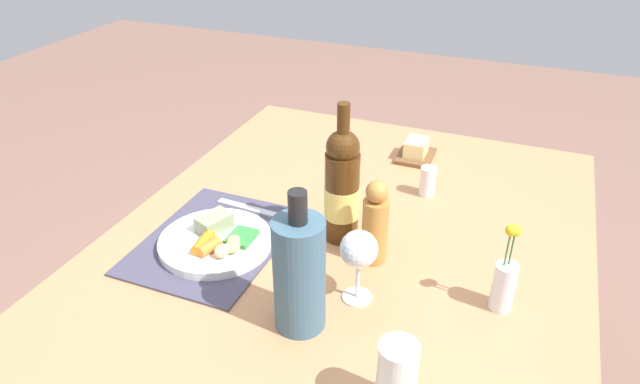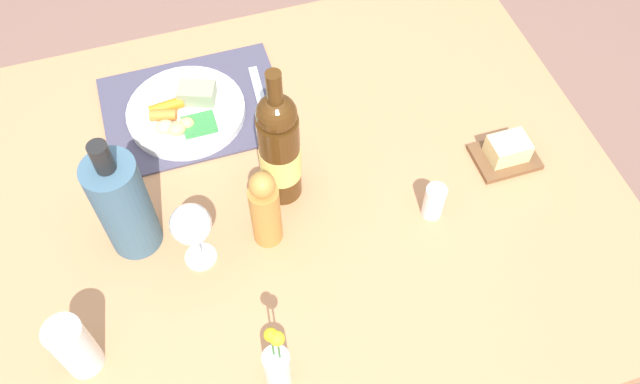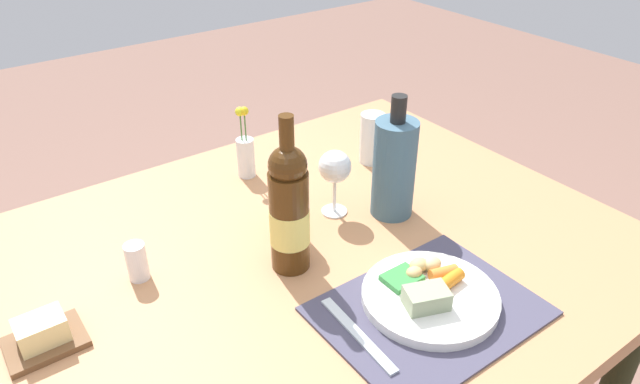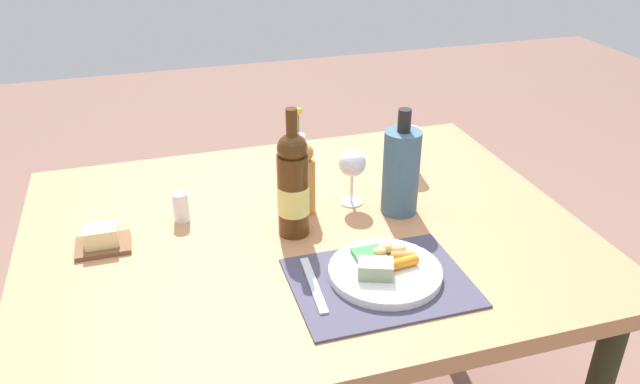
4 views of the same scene
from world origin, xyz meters
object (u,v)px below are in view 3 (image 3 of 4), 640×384
object	(u,v)px
wine_glass	(335,168)
butter_dish	(43,335)
fork	(358,334)
flower_vase	(246,153)
wine_bottle	(289,210)
salt_shaker	(137,262)
water_tumbler	(372,141)
dining_table	(299,283)
dinner_plate	(429,294)
pepper_mill	(287,197)
cooler_bottle	(394,167)

from	to	relation	value
wine_glass	butter_dish	distance (m)	0.66
fork	flower_vase	distance (m)	0.63
flower_vase	wine_glass	bearing A→B (deg)	-73.69
wine_bottle	butter_dish	size ratio (longest dim) A/B	2.57
salt_shaker	flower_vase	size ratio (longest dim) A/B	0.41
water_tumbler	wine_glass	xyz separation A→B (m)	(-0.23, -0.14, 0.06)
butter_dish	dining_table	bearing A→B (deg)	-5.65
fork	flower_vase	size ratio (longest dim) A/B	1.07
dinner_plate	water_tumbler	size ratio (longest dim) A/B	1.87
dining_table	wine_bottle	size ratio (longest dim) A/B	4.23
salt_shaker	pepper_mill	distance (m)	0.33
dining_table	flower_vase	world-z (taller)	flower_vase
salt_shaker	butter_dish	bearing A→B (deg)	-158.62
salt_shaker	wine_glass	world-z (taller)	wine_glass
wine_glass	dinner_plate	bearing A→B (deg)	-96.96
wine_bottle	pepper_mill	bearing A→B (deg)	59.92
cooler_bottle	salt_shaker	bearing A→B (deg)	168.31
flower_vase	water_tumbler	size ratio (longest dim) A/B	1.41
butter_dish	wine_bottle	bearing A→B (deg)	-8.01
dinner_plate	salt_shaker	bearing A→B (deg)	136.75
dining_table	butter_dish	bearing A→B (deg)	174.35
dining_table	pepper_mill	xyz separation A→B (m)	(0.03, 0.08, 0.17)
flower_vase	pepper_mill	world-z (taller)	pepper_mill
cooler_bottle	wine_bottle	distance (m)	0.30
dinner_plate	water_tumbler	bearing A→B (deg)	60.84
salt_shaker	fork	bearing A→B (deg)	-56.92
flower_vase	wine_glass	world-z (taller)	flower_vase
salt_shaker	wine_glass	size ratio (longest dim) A/B	0.50
cooler_bottle	pepper_mill	distance (m)	0.25
dinner_plate	flower_vase	world-z (taller)	flower_vase
flower_vase	pepper_mill	distance (m)	0.29
dining_table	wine_bottle	bearing A→B (deg)	-151.04
pepper_mill	cooler_bottle	bearing A→B (deg)	-16.12
water_tumbler	wine_glass	distance (m)	0.28
flower_vase	butter_dish	xyz separation A→B (m)	(-0.58, -0.31, -0.04)
dinner_plate	pepper_mill	distance (m)	0.36
dining_table	fork	xyz separation A→B (m)	(-0.05, -0.26, 0.08)
wine_bottle	wine_glass	world-z (taller)	wine_bottle
fork	water_tumbler	bearing A→B (deg)	51.21
fork	water_tumbler	world-z (taller)	water_tumbler
dining_table	wine_glass	bearing A→B (deg)	28.58
dinner_plate	wine_glass	distance (m)	0.37
dining_table	dinner_plate	size ratio (longest dim) A/B	5.50
fork	pepper_mill	distance (m)	0.35
dining_table	butter_dish	size ratio (longest dim) A/B	10.87
dining_table	dinner_plate	world-z (taller)	dinner_plate
flower_vase	water_tumbler	world-z (taller)	flower_vase
salt_shaker	pepper_mill	world-z (taller)	pepper_mill
fork	pepper_mill	world-z (taller)	pepper_mill
flower_vase	dinner_plate	bearing A→B (deg)	-86.66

